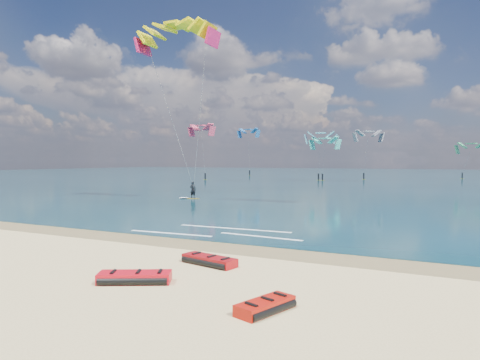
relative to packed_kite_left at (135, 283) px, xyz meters
name	(u,v)px	position (x,y,z in m)	size (l,w,h in m)	color
ground	(343,193)	(-2.47, 43.57, 0.00)	(320.00, 320.00, 0.00)	tan
wet_sand_strip	(182,243)	(-2.47, 6.57, 0.00)	(320.00, 2.40, 0.01)	brown
sea	(397,176)	(-2.47, 107.57, 0.02)	(320.00, 200.00, 0.04)	#092C33
packed_kite_left	(135,283)	(0.00, 0.00, 0.00)	(2.68, 1.17, 0.43)	red
packed_kite_mid	(209,265)	(1.03, 3.33, 0.00)	(2.62, 1.11, 0.40)	#9F0B10
packed_kite_right	(265,312)	(5.13, -0.64, 0.00)	(2.04, 1.04, 0.38)	#BA1308
kitesurfer_main	(184,103)	(-14.79, 25.60, 10.12)	(8.52, 6.08, 19.09)	yellow
shoreline_foam	(222,232)	(-2.12, 10.23, 0.04)	(10.17, 3.62, 0.01)	white
distant_kites	(336,156)	(-11.64, 78.67, 5.09)	(72.57, 32.28, 12.49)	#245E9E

